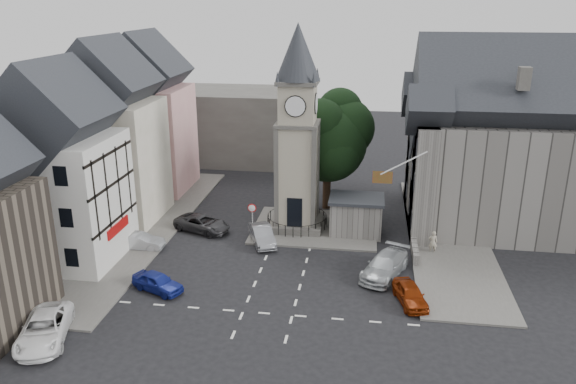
% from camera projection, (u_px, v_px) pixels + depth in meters
% --- Properties ---
extents(ground, '(120.00, 120.00, 0.00)m').
position_uv_depth(ground, '(282.00, 272.00, 38.75)').
color(ground, black).
rests_on(ground, ground).
extents(pavement_west, '(6.00, 30.00, 0.14)m').
position_uv_depth(pavement_west, '(143.00, 227.00, 46.06)').
color(pavement_west, '#595651').
rests_on(pavement_west, ground).
extents(pavement_east, '(6.00, 26.00, 0.14)m').
position_uv_depth(pavement_east, '(447.00, 235.00, 44.54)').
color(pavement_east, '#595651').
rests_on(pavement_east, ground).
extents(central_island, '(10.00, 8.00, 0.16)m').
position_uv_depth(central_island, '(315.00, 228.00, 45.99)').
color(central_island, '#595651').
rests_on(central_island, ground).
extents(road_markings, '(20.00, 8.00, 0.01)m').
position_uv_depth(road_markings, '(267.00, 313.00, 33.60)').
color(road_markings, silver).
rests_on(road_markings, ground).
extents(clock_tower, '(4.86, 4.86, 16.25)m').
position_uv_depth(clock_tower, '(298.00, 131.00, 43.56)').
color(clock_tower, '#4C4944').
rests_on(clock_tower, ground).
extents(stone_shelter, '(4.30, 3.30, 3.08)m').
position_uv_depth(stone_shelter, '(356.00, 215.00, 44.59)').
color(stone_shelter, '#615D59').
rests_on(stone_shelter, ground).
extents(town_tree, '(7.20, 7.20, 10.80)m').
position_uv_depth(town_tree, '(328.00, 132.00, 48.34)').
color(town_tree, black).
rests_on(town_tree, ground).
extents(warning_sign_post, '(0.70, 0.19, 2.85)m').
position_uv_depth(warning_sign_post, '(252.00, 214.00, 43.61)').
color(warning_sign_post, black).
rests_on(warning_sign_post, ground).
extents(terrace_pink, '(8.10, 7.60, 12.80)m').
position_uv_depth(terrace_pink, '(148.00, 123.00, 53.70)').
color(terrace_pink, pink).
rests_on(terrace_pink, ground).
extents(terrace_cream, '(8.10, 7.60, 12.80)m').
position_uv_depth(terrace_cream, '(111.00, 143.00, 46.22)').
color(terrace_cream, beige).
rests_on(terrace_cream, ground).
extents(terrace_tudor, '(8.10, 7.60, 12.00)m').
position_uv_depth(terrace_tudor, '(61.00, 177.00, 38.87)').
color(terrace_tudor, silver).
rests_on(terrace_tudor, ground).
extents(backdrop_west, '(20.00, 10.00, 8.00)m').
position_uv_depth(backdrop_west, '(218.00, 124.00, 65.28)').
color(backdrop_west, '#4C4944').
rests_on(backdrop_west, ground).
extents(east_building, '(14.40, 11.40, 12.60)m').
position_uv_depth(east_building, '(495.00, 152.00, 44.83)').
color(east_building, '#615D59').
rests_on(east_building, ground).
extents(east_boundary_wall, '(0.40, 16.00, 0.90)m').
position_uv_depth(east_boundary_wall, '(410.00, 220.00, 46.68)').
color(east_boundary_wall, '#615D59').
rests_on(east_boundary_wall, ground).
extents(flagpole, '(3.68, 0.10, 2.74)m').
position_uv_depth(flagpole, '(404.00, 163.00, 39.09)').
color(flagpole, white).
rests_on(flagpole, ground).
extents(car_west_blue, '(3.89, 2.78, 1.23)m').
position_uv_depth(car_west_blue, '(158.00, 282.00, 36.05)').
color(car_west_blue, navy).
rests_on(car_west_blue, ground).
extents(car_west_silver, '(3.72, 1.37, 1.22)m').
position_uv_depth(car_west_silver, '(140.00, 241.00, 42.11)').
color(car_west_silver, '#A7ABAF').
rests_on(car_west_silver, ground).
extents(car_west_grey, '(5.14, 3.64, 1.30)m').
position_uv_depth(car_west_grey, '(202.00, 223.00, 45.34)').
color(car_west_grey, '#313133').
rests_on(car_west_grey, ground).
extents(car_island_silver, '(2.93, 4.39, 1.37)m').
position_uv_depth(car_island_silver, '(262.00, 235.00, 43.04)').
color(car_island_silver, gray).
rests_on(car_island_silver, ground).
extents(car_island_east, '(3.86, 5.51, 1.48)m').
position_uv_depth(car_island_east, '(385.00, 265.00, 38.00)').
color(car_island_east, '#AFB4B8').
rests_on(car_island_east, ground).
extents(car_east_red, '(2.39, 3.92, 1.25)m').
position_uv_depth(car_east_red, '(410.00, 294.00, 34.56)').
color(car_east_red, maroon).
rests_on(car_east_red, ground).
extents(van_sw_white, '(3.90, 5.68, 1.44)m').
position_uv_depth(van_sw_white, '(44.00, 329.00, 30.77)').
color(van_sw_white, white).
rests_on(van_sw_white, ground).
extents(pedestrian, '(0.66, 0.46, 1.76)m').
position_uv_depth(pedestrian, '(433.00, 242.00, 41.31)').
color(pedestrian, '#ACA38E').
rests_on(pedestrian, ground).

